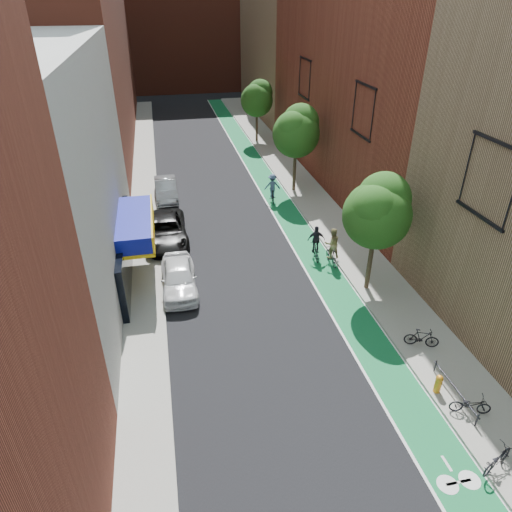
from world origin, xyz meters
TOP-DOWN VIEW (x-y plane):
  - ground at (0.00, 0.00)m, footprint 160.00×160.00m
  - bike_lane at (4.00, 26.00)m, footprint 2.00×68.00m
  - sidewalk_left at (-6.00, 26.00)m, footprint 2.00×68.00m
  - sidewalk_right at (6.50, 26.00)m, footprint 3.00×68.00m
  - building_left_white at (-11.00, 14.00)m, footprint 8.00×20.00m
  - building_left_far_red at (-11.00, 42.00)m, footprint 8.00×36.00m
  - building_right_mid_red at (12.00, 26.00)m, footprint 8.00×28.00m
  - building_right_far_tan at (12.00, 50.00)m, footprint 8.00×20.00m
  - building_far_closure at (0.00, 72.00)m, footprint 30.00×14.00m
  - tree_near at (5.65, 10.02)m, footprint 3.40×3.36m
  - tree_mid at (5.65, 24.02)m, footprint 3.55×3.53m
  - tree_far at (5.65, 38.02)m, footprint 3.30×3.25m
  - parked_car_white at (-4.16, 12.08)m, footprint 1.85×4.55m
  - parked_car_black at (-4.60, 17.67)m, footprint 2.67×5.66m
  - parked_car_silver at (-4.32, 24.75)m, footprint 1.67×4.59m
  - cyclist_lane_near at (4.70, 13.02)m, footprint 0.91×1.66m
  - cyclist_lane_mid at (4.01, 13.77)m, footprint 1.06×1.68m
  - cyclist_lane_far at (3.49, 22.49)m, footprint 1.24×1.70m
  - parked_bike_near at (5.40, -0.82)m, footprint 1.64×1.11m
  - parked_bike_mid at (6.04, 5.16)m, footprint 1.55×1.00m
  - parked_bike_far at (5.92, 1.40)m, footprint 1.60×0.98m
  - fire_hydrant at (5.30, 2.59)m, footprint 0.29×0.29m

SIDE VIEW (x-z plane):
  - ground at x=0.00m, z-range 0.00..0.00m
  - bike_lane at x=4.00m, z-range 0.00..0.01m
  - sidewalk_left at x=-6.00m, z-range 0.00..0.15m
  - sidewalk_right at x=6.50m, z-range 0.00..0.15m
  - parked_bike_far at x=5.92m, z-range 0.15..0.94m
  - parked_bike_near at x=5.40m, z-range 0.15..0.97m
  - fire_hydrant at x=5.30m, z-range 0.18..1.01m
  - parked_bike_mid at x=6.04m, z-range 0.15..1.05m
  - parked_car_silver at x=-4.32m, z-range 0.00..1.50m
  - parked_car_white at x=-4.16m, z-range 0.00..1.55m
  - parked_car_black at x=-4.60m, z-range 0.00..1.56m
  - cyclist_lane_mid at x=4.01m, z-range -0.23..1.83m
  - cyclist_lane_near at x=4.70m, z-range -0.13..2.08m
  - cyclist_lane_far at x=3.49m, z-range -0.09..2.05m
  - tree_far at x=5.65m, z-range 1.40..7.60m
  - tree_near at x=5.65m, z-range 1.45..7.87m
  - tree_mid at x=5.65m, z-range 1.52..8.26m
  - building_left_white at x=-11.00m, z-range 0.00..12.00m
  - building_right_far_tan at x=12.00m, z-range 0.00..18.00m
  - building_far_closure at x=0.00m, z-range 0.00..20.00m
  - building_left_far_red at x=-11.00m, z-range 0.00..22.00m
  - building_right_mid_red at x=12.00m, z-range 0.00..22.00m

